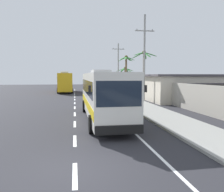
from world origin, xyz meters
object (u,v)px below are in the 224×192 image
(utility_pole_mid, at_px, (144,57))
(palm_third, at_px, (125,73))
(palm_nearest, at_px, (144,62))
(utility_pole_far, at_px, (118,67))
(motorcycle_beside_bus, at_px, (110,99))
(coach_bus_foreground, at_px, (103,93))
(coach_bus_far_lane, at_px, (65,82))
(palm_second, at_px, (126,67))
(roadside_building, at_px, (198,87))

(utility_pole_mid, xyz_separation_m, palm_third, (2.16, 20.26, -1.59))
(palm_nearest, bearing_deg, utility_pole_far, 95.22)
(motorcycle_beside_bus, height_order, palm_nearest, palm_nearest)
(coach_bus_foreground, xyz_separation_m, coach_bus_far_lane, (-4.00, 28.96, 0.16))
(utility_pole_far, xyz_separation_m, palm_second, (0.43, -5.10, -0.26))
(coach_bus_foreground, bearing_deg, utility_pole_far, 76.88)
(palm_nearest, bearing_deg, roadside_building, -36.46)
(coach_bus_foreground, relative_size, utility_pole_mid, 1.15)
(coach_bus_far_lane, bearing_deg, palm_third, 6.27)
(coach_bus_far_lane, height_order, palm_second, palm_second)
(utility_pole_mid, bearing_deg, motorcycle_beside_bus, -159.12)
(coach_bus_foreground, xyz_separation_m, palm_second, (6.95, 22.86, 2.84))
(palm_third, relative_size, roadside_building, 0.37)
(motorcycle_beside_bus, distance_m, utility_pole_far, 20.58)
(palm_third, distance_m, roadside_building, 20.61)
(palm_second, bearing_deg, palm_nearest, -84.51)
(motorcycle_beside_bus, bearing_deg, utility_pole_mid, 20.88)
(motorcycle_beside_bus, distance_m, palm_third, 23.11)
(coach_bus_far_lane, bearing_deg, utility_pole_far, -5.42)
(palm_second, xyz_separation_m, roadside_building, (6.71, -12.35, -3.04))
(palm_nearest, bearing_deg, motorcycle_beside_bus, -131.90)
(coach_bus_far_lane, relative_size, palm_second, 1.67)
(utility_pole_far, height_order, palm_third, utility_pole_far)
(utility_pole_far, bearing_deg, palm_second, -85.19)
(palm_third, bearing_deg, utility_pole_far, -128.86)
(palm_nearest, xyz_separation_m, roadside_building, (5.94, -4.39, -3.40))
(palm_second, relative_size, palm_third, 1.34)
(motorcycle_beside_bus, height_order, palm_third, palm_third)
(palm_third, bearing_deg, motorcycle_beside_bus, -106.62)
(utility_pole_far, relative_size, palm_second, 1.40)
(coach_bus_foreground, xyz_separation_m, utility_pole_mid, (6.27, 10.07, 3.51))
(coach_bus_far_lane, height_order, utility_pole_far, utility_pole_far)
(palm_nearest, relative_size, roadside_building, 0.49)
(coach_bus_foreground, height_order, palm_second, palm_second)
(palm_nearest, height_order, palm_second, palm_second)
(palm_nearest, relative_size, palm_second, 1.00)
(utility_pole_mid, height_order, palm_second, utility_pole_mid)
(utility_pole_far, xyz_separation_m, palm_third, (1.90, 2.36, -1.18))
(coach_bus_foreground, bearing_deg, coach_bus_far_lane, 97.86)
(coach_bus_far_lane, height_order, motorcycle_beside_bus, coach_bus_far_lane)
(motorcycle_beside_bus, relative_size, utility_pole_far, 0.21)
(coach_bus_foreground, bearing_deg, roadside_building, 37.59)
(utility_pole_far, xyz_separation_m, palm_nearest, (1.19, -13.06, 0.10))
(coach_bus_foreground, distance_m, utility_pole_mid, 12.37)
(coach_bus_far_lane, relative_size, utility_pole_mid, 1.09)
(utility_pole_far, bearing_deg, palm_nearest, -84.78)
(palm_nearest, xyz_separation_m, palm_second, (-0.76, 7.96, -0.36))
(coach_bus_foreground, xyz_separation_m, palm_third, (8.42, 30.33, 1.93))
(motorcycle_beside_bus, xyz_separation_m, palm_third, (6.55, 21.93, 3.18))
(coach_bus_far_lane, bearing_deg, roadside_building, -46.27)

